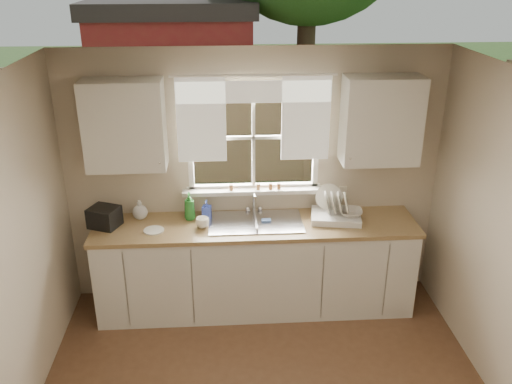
{
  "coord_description": "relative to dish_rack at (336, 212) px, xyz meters",
  "views": [
    {
      "loc": [
        -0.29,
        -2.85,
        3.19
      ],
      "look_at": [
        0.0,
        1.65,
        1.25
      ],
      "focal_mm": 38.0,
      "sensor_mm": 36.0,
      "label": 1
    }
  ],
  "objects": [
    {
      "name": "countertop",
      "position": [
        -0.76,
        -0.06,
        -0.09
      ],
      "size": [
        3.04,
        0.65,
        0.04
      ],
      "primitive_type": "cube",
      "color": "olive",
      "rests_on": "base_cabinets"
    },
    {
      "name": "saucer",
      "position": [
        -1.71,
        -0.14,
        -0.06
      ],
      "size": [
        0.19,
        0.19,
        0.01
      ],
      "primitive_type": "cylinder",
      "color": "white",
      "rests_on": "countertop"
    },
    {
      "name": "upper_cabinet_left",
      "position": [
        -1.91,
        0.09,
        0.87
      ],
      "size": [
        0.7,
        0.33,
        0.8
      ],
      "primitive_type": "cube",
      "color": "silver",
      "rests_on": "room_walls"
    },
    {
      "name": "room_walls",
      "position": [
        -0.76,
        -1.8,
        0.26
      ],
      "size": [
        3.62,
        4.02,
        2.5
      ],
      "color": "beige",
      "rests_on": "ground"
    },
    {
      "name": "sink",
      "position": [
        -0.76,
        -0.03,
        -0.14
      ],
      "size": [
        0.88,
        0.52,
        0.4
      ],
      "color": "#B7B7BC",
      "rests_on": "countertop"
    },
    {
      "name": "dish_rack",
      "position": [
        0.0,
        0.0,
        0.0
      ],
      "size": [
        0.51,
        0.42,
        0.31
      ],
      "color": "white",
      "rests_on": "countertop"
    },
    {
      "name": "ceiling",
      "position": [
        -0.76,
        -1.74,
        1.52
      ],
      "size": [
        3.6,
        4.0,
        0.02
      ],
      "primitive_type": "cube",
      "color": "silver",
      "rests_on": "room_walls"
    },
    {
      "name": "soap_bottle_c",
      "position": [
        -1.86,
        0.14,
        0.02
      ],
      "size": [
        0.17,
        0.17,
        0.19
      ],
      "primitive_type": "imported",
      "rotation": [
        0.0,
        0.0,
        0.18
      ],
      "color": "beige",
      "rests_on": "countertop"
    },
    {
      "name": "cup",
      "position": [
        -1.26,
        -0.1,
        -0.02
      ],
      "size": [
        0.16,
        0.16,
        0.1
      ],
      "primitive_type": "imported",
      "rotation": [
        0.0,
        0.0,
        -0.42
      ],
      "color": "white",
      "rests_on": "countertop"
    },
    {
      "name": "sill_jars",
      "position": [
        -0.71,
        0.2,
        0.2
      ],
      "size": [
        0.5,
        0.04,
        0.06
      ],
      "color": "brown",
      "rests_on": "window"
    },
    {
      "name": "window",
      "position": [
        -0.76,
        0.26,
        0.51
      ],
      "size": [
        1.38,
        0.16,
        1.06
      ],
      "color": "white",
      "rests_on": "room_walls"
    },
    {
      "name": "wall_outlet",
      "position": [
        0.12,
        0.25,
        0.1
      ],
      "size": [
        0.08,
        0.01,
        0.12
      ],
      "primitive_type": "cube",
      "color": "beige",
      "rests_on": "room_walls"
    },
    {
      "name": "soap_bottle_a",
      "position": [
        -1.39,
        0.09,
        0.07
      ],
      "size": [
        0.11,
        0.11,
        0.27
      ],
      "primitive_type": "imported",
      "rotation": [
        0.0,
        0.0,
        -0.04
      ],
      "color": "#287B2C",
      "rests_on": "countertop"
    },
    {
      "name": "black_appliance",
      "position": [
        -2.16,
        -0.01,
        0.02
      ],
      "size": [
        0.32,
        0.3,
        0.19
      ],
      "primitive_type": "cube",
      "rotation": [
        0.0,
        0.0,
        -0.4
      ],
      "color": "black",
      "rests_on": "countertop"
    },
    {
      "name": "curtains",
      "position": [
        -0.76,
        0.21,
        0.95
      ],
      "size": [
        1.5,
        0.03,
        0.81
      ],
      "color": "white",
      "rests_on": "room_walls"
    },
    {
      "name": "upper_cabinet_right",
      "position": [
        0.39,
        0.09,
        0.87
      ],
      "size": [
        0.7,
        0.33,
        0.8
      ],
      "primitive_type": "cube",
      "color": "silver",
      "rests_on": "room_walls"
    },
    {
      "name": "soap_bottle_b",
      "position": [
        -1.22,
        0.11,
        0.02
      ],
      "size": [
        0.1,
        0.1,
        0.18
      ],
      "primitive_type": "imported",
      "rotation": [
        0.0,
        0.0,
        -0.18
      ],
      "color": "blue",
      "rests_on": "countertop"
    },
    {
      "name": "bowl",
      "position": [
        0.13,
        -0.05,
        0.02
      ],
      "size": [
        0.25,
        0.25,
        0.05
      ],
      "primitive_type": "imported",
      "rotation": [
        0.0,
        0.0,
        -0.13
      ],
      "color": "beige",
      "rests_on": "dish_rack"
    },
    {
      "name": "base_cabinets",
      "position": [
        -0.76,
        -0.06,
        -0.54
      ],
      "size": [
        3.0,
        0.62,
        0.87
      ],
      "primitive_type": "cube",
      "color": "silver",
      "rests_on": "ground"
    }
  ]
}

